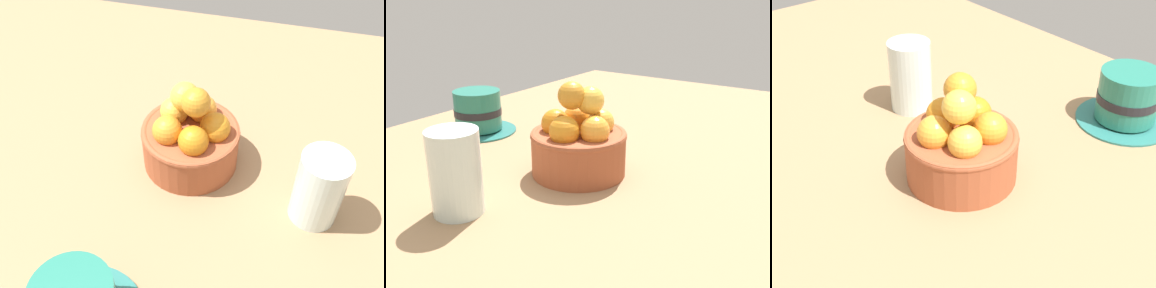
{
  "view_description": "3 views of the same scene",
  "coord_description": "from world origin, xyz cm",
  "views": [
    {
      "loc": [
        11.1,
        -42.01,
        47.37
      ],
      "look_at": [
        0.53,
        -1.24,
        4.66
      ],
      "focal_mm": 40.99,
      "sensor_mm": 36.0,
      "label": 1
    },
    {
      "loc": [
        47.67,
        32.91,
        25.63
      ],
      "look_at": [
        -1.86,
        -1.39,
        3.58
      ],
      "focal_mm": 40.57,
      "sensor_mm": 36.0,
      "label": 2
    },
    {
      "loc": [
        -39.43,
        32.94,
        40.01
      ],
      "look_at": [
        1.02,
        -1.26,
        3.67
      ],
      "focal_mm": 49.14,
      "sensor_mm": 36.0,
      "label": 3
    }
  ],
  "objects": [
    {
      "name": "coffee_cup",
      "position": [
        -5.15,
        -26.14,
        3.54
      ],
      "size": [
        13.67,
        13.67,
        7.76
      ],
      "color": "#286E67",
      "rests_on": "ground_plane"
    },
    {
      "name": "water_glass",
      "position": [
        17.73,
        -5.22,
        5.17
      ],
      "size": [
        6.12,
        6.12,
        10.34
      ],
      "primitive_type": "cylinder",
      "color": "silver",
      "rests_on": "ground_plane"
    },
    {
      "name": "terracotta_bowl",
      "position": [
        0.01,
        0.02,
        4.72
      ],
      "size": [
        13.7,
        13.7,
        13.52
      ],
      "color": "#9E4C2D",
      "rests_on": "ground_plane"
    },
    {
      "name": "ground_plane",
      "position": [
        0.0,
        0.0,
        -1.79
      ],
      "size": [
        140.24,
        84.09,
        3.58
      ],
      "primitive_type": "cube",
      "color": "#997551"
    }
  ]
}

